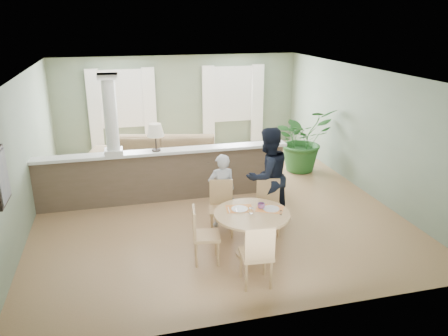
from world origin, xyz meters
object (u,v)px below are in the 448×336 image
object	(u,v)px
chair_far_boy	(221,205)
chair_near	(257,253)
chair_side	(202,233)
dining_table	(252,221)
houseplant	(303,139)
chair_far_man	(268,204)
child_person	(222,191)
sofa	(160,160)
man_person	(267,176)

from	to	relation	value
chair_far_boy	chair_near	world-z (taller)	chair_near
chair_side	dining_table	bearing A→B (deg)	-79.12
houseplant	chair_far_man	bearing A→B (deg)	-123.48
chair_far_man	child_person	bearing A→B (deg)	167.81
chair_side	child_person	world-z (taller)	child_person
chair_far_man	chair_near	world-z (taller)	chair_near
houseplant	chair_far_man	xyz separation A→B (m)	(-1.96, -2.96, -0.27)
houseplant	chair_near	bearing A→B (deg)	-120.50
houseplant	dining_table	xyz separation A→B (m)	(-2.50, -3.68, -0.21)
child_person	houseplant	bearing A→B (deg)	-139.40
dining_table	sofa	bearing A→B (deg)	105.55
chair_far_boy	man_person	distance (m)	1.03
houseplant	chair_side	xyz separation A→B (m)	(-3.34, -3.72, -0.29)
dining_table	chair_side	xyz separation A→B (m)	(-0.84, -0.04, -0.08)
houseplant	man_person	world-z (taller)	man_person
chair_far_boy	child_person	world-z (taller)	child_person
chair_far_boy	houseplant	bearing A→B (deg)	56.78
sofa	child_person	bearing A→B (deg)	-59.29
child_person	chair_far_boy	bearing A→B (deg)	72.07
houseplant	chair_near	xyz separation A→B (m)	(-2.70, -4.59, -0.26)
houseplant	chair_far_boy	world-z (taller)	houseplant
dining_table	chair_far_boy	distance (m)	0.92
sofa	dining_table	bearing A→B (deg)	-60.93
sofa	child_person	distance (m)	2.86
houseplant	child_person	size ratio (longest dim) A/B	1.14
houseplant	dining_table	world-z (taller)	houseplant
chair_far_boy	chair_near	size ratio (longest dim) A/B	0.97
chair_side	child_person	bearing A→B (deg)	-19.71
houseplant	chair_side	distance (m)	5.01
houseplant	dining_table	bearing A→B (deg)	-124.15
dining_table	chair_far_boy	bearing A→B (deg)	108.69
child_person	chair_side	bearing A→B (deg)	59.59
chair_far_boy	chair_side	xyz separation A→B (m)	(-0.55, -0.92, -0.02)
dining_table	child_person	bearing A→B (deg)	101.47
chair_far_boy	man_person	xyz separation A→B (m)	(0.93, 0.20, 0.39)
sofa	man_person	world-z (taller)	man_person
chair_near	child_person	xyz separation A→B (m)	(-0.02, 2.03, 0.15)
child_person	man_person	distance (m)	0.89
dining_table	man_person	world-z (taller)	man_person
houseplant	chair_near	world-z (taller)	houseplant
sofa	chair_side	size ratio (longest dim) A/B	3.63
chair_side	chair_far_man	bearing A→B (deg)	-53.02
sofa	chair_far_boy	distance (m)	3.07
chair_far_boy	chair_far_man	size ratio (longest dim) A/B	1.00
chair_far_man	child_person	size ratio (longest dim) A/B	0.69
houseplant	dining_table	distance (m)	4.46
houseplant	dining_table	size ratio (longest dim) A/B	1.31
sofa	chair_near	distance (m)	4.83
houseplant	chair_far_man	size ratio (longest dim) A/B	1.66
chair_near	man_person	bearing A→B (deg)	-108.32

